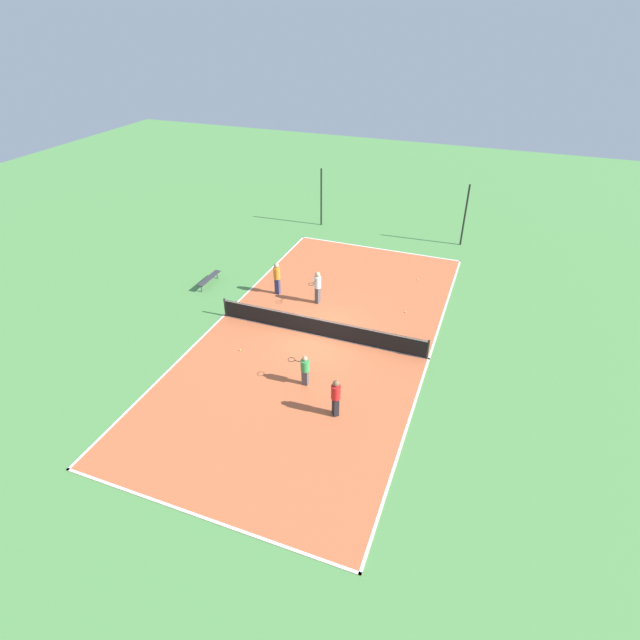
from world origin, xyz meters
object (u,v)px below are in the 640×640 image
Objects in this scene: tennis_ball_left_sideline at (418,279)px; fence_post_back_left at (321,197)px; player_coach_red at (336,396)px; player_far_green at (305,369)px; bench at (209,279)px; tennis_ball_far_baseline at (406,312)px; player_center_orange at (277,276)px; tennis_net at (320,327)px; player_far_white at (317,285)px; fence_post_back_right at (465,216)px; tennis_ball_right_alley at (240,350)px.

fence_post_back_left is at bearing 143.96° from tennis_ball_left_sideline.
player_coach_red is 19.41m from fence_post_back_left.
fence_post_back_left is at bearing -70.04° from player_far_green.
bench is 29.02× the size of tennis_ball_far_baseline.
player_center_orange reaches higher than player_far_green.
fence_post_back_left is at bearing 110.35° from tennis_net.
player_far_white is 0.45× the size of fence_post_back_left.
fence_post_back_right is at bearing 0.00° from fence_post_back_left.
player_far_green is 21.01× the size of tennis_ball_far_baseline.
player_coach_red is 6.02m from tennis_ball_right_alley.
bench is 1.09× the size of player_far_white.
bench is at bearing -104.40° from fence_post_back_left.
bench is 10.27m from player_far_green.
player_far_green reaches higher than bench.
player_center_orange reaches higher than tennis_ball_far_baseline.
tennis_ball_far_baseline is 0.02× the size of fence_post_back_left.
player_coach_red reaches higher than bench.
player_far_green is 6.64m from player_far_white.
tennis_net reaches higher than tennis_ball_right_alley.
fence_post_back_right reaches higher than player_coach_red.
player_far_green is 3.90m from tennis_ball_right_alley.
tennis_ball_right_alley is at bearing -137.26° from bench.
tennis_ball_right_alley is at bearing -140.88° from tennis_net.
player_coach_red is 18.13m from fence_post_back_right.
tennis_net is 14.07m from fence_post_back_left.
player_far_green is 0.78× the size of player_center_orange.
player_far_white is at bearing -17.68° from player_coach_red.
fence_post_back_right reaches higher than tennis_ball_right_alley.
player_far_green is 11.09m from tennis_ball_left_sideline.
tennis_ball_right_alley is at bearing 22.91° from player_coach_red.
fence_post_back_left is (-4.86, 13.12, 1.48)m from tennis_net.
player_coach_red is (10.03, -7.37, 0.59)m from bench.
tennis_ball_far_baseline is 3.74m from tennis_ball_left_sideline.
player_center_orange is at bearing -129.82° from fence_post_back_right.
player_far_green is 0.36× the size of fence_post_back_left.
bench is at bearing 10.42° from player_coach_red.
tennis_ball_right_alley is 1.00× the size of tennis_ball_left_sideline.
player_far_green reaches higher than tennis_net.
player_center_orange reaches higher than tennis_net.
fence_post_back_right is (1.62, 5.90, 1.94)m from tennis_ball_left_sideline.
tennis_ball_far_baseline is (10.95, 0.93, -0.34)m from bench.
tennis_ball_far_baseline is at bearing 109.31° from player_far_white.
tennis_ball_right_alley is 15.77m from fence_post_back_left.
player_far_white is at bearing 71.30° from tennis_ball_right_alley.
player_center_orange is at bearing 140.27° from tennis_net.
tennis_ball_left_sideline is (4.45, 4.40, -1.01)m from player_far_white.
tennis_net reaches higher than bench.
player_center_orange is 0.46× the size of fence_post_back_left.
player_far_white is 6.33m from tennis_ball_left_sideline.
player_coach_red is at bearing -93.72° from tennis_ball_left_sideline.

